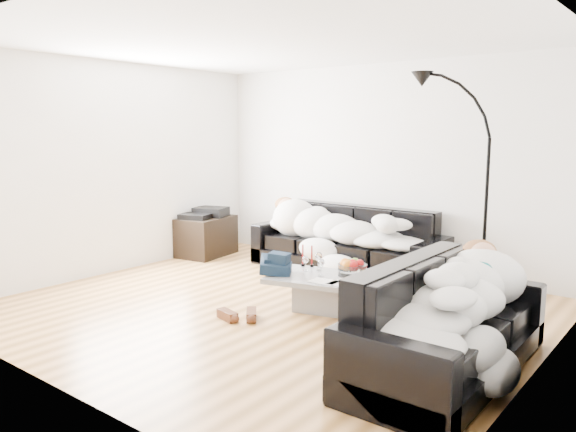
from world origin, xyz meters
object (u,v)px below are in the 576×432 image
Objects in this scene: sleeper_right at (450,289)px; floor_lamp at (486,206)px; sofa_right at (449,320)px; stereo at (206,213)px; candle_right at (312,256)px; shoes at (239,314)px; sleeper_back at (344,223)px; fruit_bowl at (352,266)px; wine_glass_a at (319,261)px; coffee_table at (330,294)px; sofa_back at (346,240)px; av_cabinet at (206,236)px; wine_glass_b at (305,263)px; candle_left at (303,256)px; wine_glass_c at (321,267)px.

sleeper_right is 0.82× the size of floor_lamp.
sofa_right is 4.51× the size of stereo.
candle_right is 0.52× the size of shoes.
fruit_bowl is (0.86, -1.21, -0.19)m from sleeper_back.
wine_glass_a is (-1.71, 0.79, 0.04)m from sofa_right.
sofa_right is 1.68× the size of coffee_table.
av_cabinet is (-2.07, -0.44, -0.13)m from sofa_back.
wine_glass_b is at bearing -171.88° from floor_lamp.
sleeper_right is 1.44× the size of coffee_table.
sofa_back is at bearing 116.52° from coffee_table.
sofa_back is 8.49× the size of fruit_bowl.
shoes is 0.53× the size of av_cabinet.
sleeper_back is 1.76× the size of coffee_table.
sleeper_back is 1.24m from candle_left.
stereo is at bearing 158.70° from wine_glass_b.
av_cabinet is (-4.26, 1.65, -0.13)m from sofa_right.
candle_left is 0.51× the size of stereo.
wine_glass_b is 1.86m from floor_lamp.
wine_glass_c is at bearing 68.27° from sleeper_right.
wine_glass_c is at bearing -38.79° from stereo.
candle_right is at bearing -177.82° from floor_lamp.
candle_right is at bearing 175.38° from fruit_bowl.
floor_lamp reaches higher than sofa_right.
av_cabinet is (-2.93, 0.82, -0.16)m from fruit_bowl.
sofa_right is 1.94m from wine_glass_b.
candle_right is at bearing 104.89° from wine_glass_b.
coffee_table is at bearing -62.67° from sleeper_back.
candle_right reaches higher than shoes.
coffee_table is 5.25× the size of candle_left.
wine_glass_a is 0.85× the size of candle_right.
av_cabinet is (-2.31, 0.81, -0.18)m from candle_left.
sleeper_back is at bearing 105.99° from wine_glass_b.
sleeper_back is (-2.19, 2.04, 0.23)m from sofa_right.
wine_glass_c is (0.25, -0.08, 0.01)m from wine_glass_b.
sofa_back is at bearing -5.88° from stereo.
sofa_back is at bearing 46.33° from sleeper_right.
shoes is at bearing -104.05° from wine_glass_b.
floor_lamp is at bearing 37.83° from fruit_bowl.
candle_left reaches higher than av_cabinet.
sofa_back reaches higher than coffee_table.
wine_glass_b reaches higher than coffee_table.
sofa_right is at bearing -24.91° from wine_glass_a.
sleeper_back reaches higher than sofa_back.
sleeper_right is 2.13m from candle_left.
sofa_right is at bearing -25.30° from candle_right.
floor_lamp is at bearing 25.84° from candle_right.
wine_glass_b is 2.63m from av_cabinet.
wine_glass_a reaches higher than wine_glass_b.
sleeper_right is at bearing -102.65° from floor_lamp.
sleeper_right reaches higher than sofa_right.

